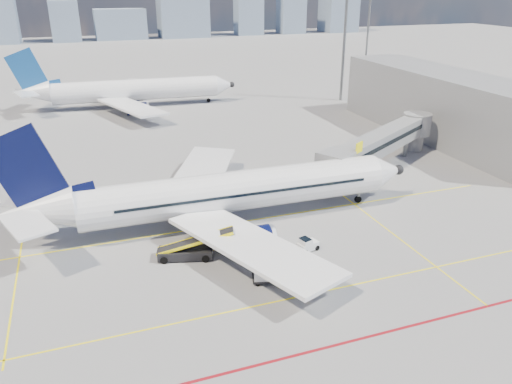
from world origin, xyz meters
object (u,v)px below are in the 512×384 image
(second_aircraft, at_px, (127,91))
(belt_loader, at_px, (187,251))
(baggage_tug, at_px, (307,245))
(ramp_worker, at_px, (320,269))
(cargo_dolly, at_px, (274,270))
(main_aircraft, at_px, (220,194))

(second_aircraft, xyz_separation_m, belt_loader, (-1.84, -60.72, -2.50))
(baggage_tug, bearing_deg, ramp_worker, -118.21)
(baggage_tug, xyz_separation_m, ramp_worker, (-0.95, -4.47, 0.17))
(cargo_dolly, bearing_deg, main_aircraft, 111.52)
(main_aircraft, height_order, belt_loader, main_aircraft)
(main_aircraft, height_order, ramp_worker, main_aircraft)
(cargo_dolly, bearing_deg, second_aircraft, 109.68)
(second_aircraft, distance_m, cargo_dolly, 66.89)
(main_aircraft, bearing_deg, second_aircraft, 94.27)
(second_aircraft, bearing_deg, ramp_worker, -79.55)
(main_aircraft, xyz_separation_m, baggage_tug, (5.78, -8.22, -2.58))
(cargo_dolly, bearing_deg, baggage_tug, 53.91)
(main_aircraft, bearing_deg, baggage_tug, -53.70)
(cargo_dolly, relative_size, ramp_worker, 2.37)
(second_aircraft, bearing_deg, main_aircraft, -83.04)
(belt_loader, bearing_deg, baggage_tug, 3.24)
(second_aircraft, distance_m, baggage_tug, 63.77)
(cargo_dolly, bearing_deg, ramp_worker, 3.34)
(main_aircraft, distance_m, cargo_dolly, 12.08)
(main_aircraft, bearing_deg, ramp_worker, -67.98)
(belt_loader, height_order, ramp_worker, belt_loader)
(ramp_worker, bearing_deg, second_aircraft, 2.88)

